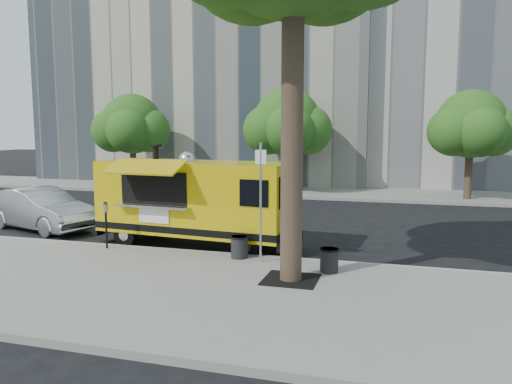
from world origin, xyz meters
TOP-DOWN VIEW (x-y plane):
  - ground at (0.00, 0.00)m, footprint 120.00×120.00m
  - sidewalk at (0.00, -4.00)m, footprint 60.00×6.00m
  - curb at (0.00, -0.93)m, footprint 60.00×0.14m
  - far_sidewalk at (0.00, 13.50)m, footprint 60.00×5.00m
  - building_left at (-8.00, 22.00)m, footprint 22.00×14.00m
  - tree_well at (2.60, -2.80)m, footprint 1.20×1.20m
  - far_tree_a at (-10.00, 12.30)m, footprint 3.42×3.42m
  - far_tree_b at (-1.00, 12.70)m, footprint 3.60×3.60m
  - far_tree_c at (8.00, 12.40)m, footprint 3.24×3.24m
  - sign_post at (1.55, -1.55)m, footprint 0.28×0.06m
  - parking_meter at (-3.00, -1.35)m, footprint 0.11×0.11m
  - food_truck at (-0.99, 0.17)m, footprint 6.25×3.07m
  - sedan at (-7.08, 0.94)m, footprint 4.66×2.76m
  - trash_bin_left at (0.91, -1.30)m, footprint 0.48×0.48m
  - trash_bin_right at (3.33, -1.95)m, footprint 0.47×0.47m

SIDE VIEW (x-z plane):
  - ground at x=0.00m, z-range 0.00..0.00m
  - sidewalk at x=0.00m, z-range 0.00..0.15m
  - curb at x=0.00m, z-range -0.01..0.15m
  - far_sidewalk at x=0.00m, z-range 0.00..0.15m
  - tree_well at x=2.60m, z-range 0.14..0.17m
  - trash_bin_right at x=3.33m, z-range 0.17..0.73m
  - trash_bin_left at x=0.91m, z-range 0.17..0.74m
  - sedan at x=-7.08m, z-range 0.00..1.45m
  - parking_meter at x=-3.00m, z-range 0.31..1.65m
  - food_truck at x=-0.99m, z-range -0.09..2.91m
  - sign_post at x=1.55m, z-range 0.35..3.35m
  - far_tree_c at x=8.00m, z-range 1.11..6.32m
  - far_tree_a at x=-10.00m, z-range 1.10..6.45m
  - far_tree_b at x=-1.00m, z-range 1.08..6.58m
  - building_left at x=-8.00m, z-range 0.00..24.00m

